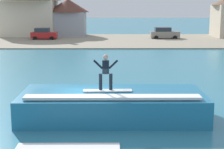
# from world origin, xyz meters

# --- Properties ---
(ground_plane) EXTENTS (260.00, 260.00, 0.00)m
(ground_plane) POSITION_xyz_m (0.00, 0.00, 0.00)
(ground_plane) COLOR teal
(wave_crest) EXTENTS (8.82, 3.88, 1.42)m
(wave_crest) POSITION_xyz_m (1.18, 0.14, 0.67)
(wave_crest) COLOR teal
(wave_crest) RESTS_ON ground_plane
(surfboard) EXTENTS (2.31, 0.50, 0.06)m
(surfboard) POSITION_xyz_m (0.96, -0.20, 1.45)
(surfboard) COLOR white
(surfboard) RESTS_ON wave_crest
(surfer) EXTENTS (1.18, 0.32, 1.68)m
(surfer) POSITION_xyz_m (0.87, -0.16, 2.41)
(surfer) COLOR black
(surfer) RESTS_ON surfboard
(shoreline_bank) EXTENTS (120.00, 21.02, 0.14)m
(shoreline_bank) POSITION_xyz_m (0.00, 38.16, 0.07)
(shoreline_bank) COLOR gray
(shoreline_bank) RESTS_ON ground_plane
(car_near_shore) EXTENTS (3.88, 2.12, 1.86)m
(car_near_shore) POSITION_xyz_m (-9.03, 39.27, 0.94)
(car_near_shore) COLOR red
(car_near_shore) RESTS_ON ground_plane
(car_far_shore) EXTENTS (4.50, 2.28, 1.86)m
(car_far_shore) POSITION_xyz_m (9.60, 40.82, 0.95)
(car_far_shore) COLOR gray
(car_far_shore) RESTS_ON ground_plane
(house_with_chimney) EXTENTS (10.95, 10.95, 8.62)m
(house_with_chimney) POSITION_xyz_m (-12.52, 46.00, 4.88)
(house_with_chimney) COLOR beige
(house_with_chimney) RESTS_ON ground_plane
(house_small_cottage) EXTENTS (7.17, 7.17, 6.28)m
(house_small_cottage) POSITION_xyz_m (-5.97, 45.60, 3.50)
(house_small_cottage) COLOR #9EA3AD
(house_small_cottage) RESTS_ON ground_plane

